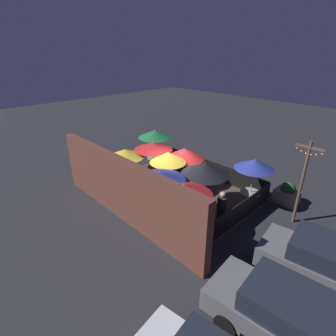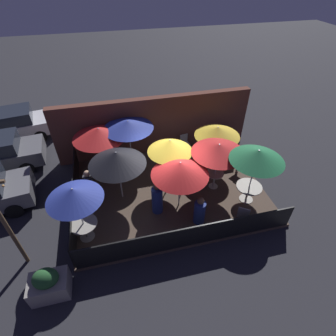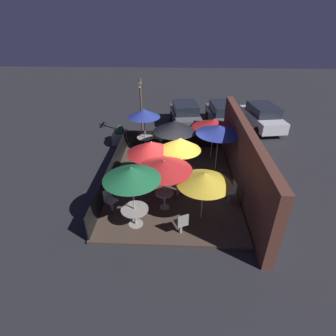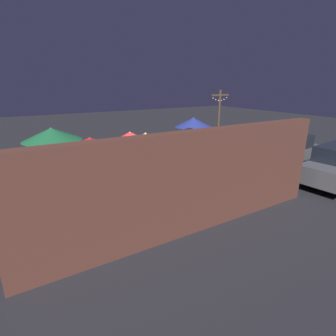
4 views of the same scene
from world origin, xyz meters
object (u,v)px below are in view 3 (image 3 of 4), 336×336
patio_umbrella_1 (144,113)px  parked_car_0 (185,114)px  parked_car_1 (223,115)px  patio_chair_1 (182,223)px  patron_2 (179,141)px  patron_0 (129,179)px  patio_umbrella_0 (164,165)px  patio_chair_2 (110,199)px  dining_table_2 (135,212)px  patio_chair_3 (179,184)px  patio_umbrella_6 (151,148)px  dining_table_0 (164,196)px  patio_umbrella_8 (204,178)px  dining_table_1 (145,140)px  planter_box (120,135)px  patio_umbrella_5 (214,124)px  patio_umbrella_4 (175,126)px  parked_car_2 (262,116)px  patio_umbrella_7 (180,144)px  patron_1 (151,162)px  light_post (141,105)px  patio_umbrella_3 (219,130)px  patio_chair_0 (231,191)px  patio_umbrella_2 (132,173)px

patio_umbrella_1 → parked_car_0: patio_umbrella_1 is taller
parked_car_1 → patio_chair_1: bearing=-20.7°
patron_2 → parked_car_1: 5.17m
patron_0 → patio_umbrella_0: bearing=17.6°
patio_chair_2 → patio_chair_1: bearing=11.7°
dining_table_2 → patio_chair_3: patio_chair_3 is taller
patio_umbrella_6 → parked_car_1: size_ratio=0.48×
dining_table_0 → parked_car_0: parked_car_0 is taller
patio_umbrella_8 → dining_table_1: size_ratio=2.18×
planter_box → dining_table_1: bearing=58.5°
patio_umbrella_5 → patron_0: 5.23m
patio_umbrella_4 → parked_car_2: bearing=131.5°
patio_umbrella_8 → patron_2: patio_umbrella_8 is taller
patio_umbrella_0 → patio_umbrella_7: bearing=161.4°
patio_umbrella_5 → parked_car_0: bearing=-164.5°
patio_umbrella_6 → patio_chair_3: 1.96m
patron_0 → patron_2: bearing=114.5°
patio_chair_3 → patron_1: patron_1 is taller
dining_table_2 → patron_2: patron_2 is taller
patron_2 → planter_box: patron_2 is taller
patio_umbrella_8 → light_post: 8.36m
light_post → parked_car_0: 3.62m
patio_umbrella_0 → patron_1: 3.02m
dining_table_0 → patron_1: (-2.59, -0.76, 0.03)m
patio_umbrella_3 → patron_0: (1.93, -4.01, -1.56)m
dining_table_1 → patio_chair_1: size_ratio=0.99×
patio_umbrella_6 → patio_umbrella_8: size_ratio=1.05×
patron_1 → light_post: light_post is taller
patio_umbrella_6 → dining_table_2: patio_umbrella_6 is taller
parked_car_1 → patio_umbrella_3: bearing=-16.4°
patio_umbrella_6 → parked_car_2: 10.03m
patio_umbrella_4 → parked_car_2: size_ratio=0.51×
patio_umbrella_4 → parked_car_0: patio_umbrella_4 is taller
patio_umbrella_7 → patio_chair_1: (3.20, 0.08, -1.48)m
planter_box → light_post: 2.23m
patio_chair_0 → patio_chair_3: patio_chair_3 is taller
patio_umbrella_5 → parked_car_0: 5.14m
patio_umbrella_5 → patio_chair_0: patio_umbrella_5 is taller
patio_umbrella_4 → patio_umbrella_5: (-0.57, 1.98, -0.05)m
patron_2 → patio_umbrella_1: bearing=-149.2°
parked_car_1 → patron_0: bearing=-38.4°
patio_umbrella_5 → patio_umbrella_6: bearing=-47.4°
patio_umbrella_2 → patio_umbrella_7: patio_umbrella_2 is taller
patio_umbrella_5 → patio_umbrella_8: 5.01m
patio_chair_2 → patron_1: (-2.84, 1.35, 0.08)m
patio_umbrella_3 → patio_chair_3: 3.30m
patio_umbrella_2 → patio_umbrella_4: bearing=164.7°
patio_umbrella_5 → patron_1: patio_umbrella_5 is taller
patio_chair_0 → patron_1: (-2.09, -3.47, 0.09)m
patio_umbrella_2 → patio_chair_3: 3.00m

